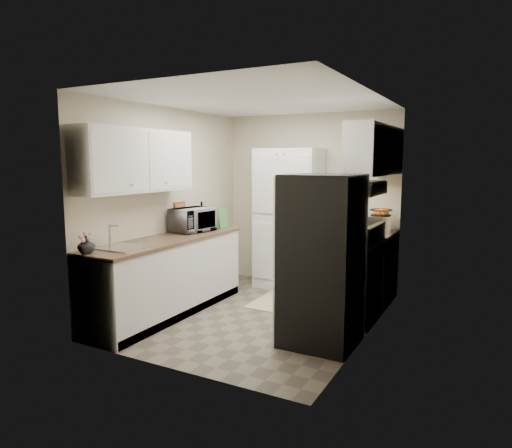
# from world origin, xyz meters

# --- Properties ---
(ground) EXTENTS (3.20, 3.20, 0.00)m
(ground) POSITION_xyz_m (0.00, 0.00, 0.00)
(ground) COLOR #665B4C
(ground) RESTS_ON ground
(room_shell) EXTENTS (2.64, 3.24, 2.52)m
(room_shell) POSITION_xyz_m (-0.02, -0.01, 1.63)
(room_shell) COLOR beige
(room_shell) RESTS_ON ground
(pantry_cabinet) EXTENTS (0.90, 0.55, 2.00)m
(pantry_cabinet) POSITION_xyz_m (-0.20, 1.32, 1.00)
(pantry_cabinet) COLOR silver
(pantry_cabinet) RESTS_ON ground
(base_cabinet_left) EXTENTS (0.60, 2.30, 0.88)m
(base_cabinet_left) POSITION_xyz_m (-0.99, -0.43, 0.44)
(base_cabinet_left) COLOR silver
(base_cabinet_left) RESTS_ON ground
(countertop_left) EXTENTS (0.63, 2.33, 0.04)m
(countertop_left) POSITION_xyz_m (-0.99, -0.43, 0.90)
(countertop_left) COLOR brown
(countertop_left) RESTS_ON base_cabinet_left
(base_cabinet_right) EXTENTS (0.60, 0.80, 0.88)m
(base_cabinet_right) POSITION_xyz_m (0.99, 1.19, 0.44)
(base_cabinet_right) COLOR silver
(base_cabinet_right) RESTS_ON ground
(countertop_right) EXTENTS (0.63, 0.83, 0.04)m
(countertop_right) POSITION_xyz_m (0.99, 1.19, 0.90)
(countertop_right) COLOR brown
(countertop_right) RESTS_ON base_cabinet_right
(electric_range) EXTENTS (0.71, 0.78, 1.13)m
(electric_range) POSITION_xyz_m (0.97, 0.39, 0.48)
(electric_range) COLOR #B7B7BC
(electric_range) RESTS_ON ground
(refrigerator) EXTENTS (0.70, 0.72, 1.70)m
(refrigerator) POSITION_xyz_m (0.94, -0.41, 0.85)
(refrigerator) COLOR #B7B7BC
(refrigerator) RESTS_ON ground
(microwave) EXTENTS (0.46, 0.61, 0.31)m
(microwave) POSITION_xyz_m (-1.02, 0.14, 1.07)
(microwave) COLOR #B5B4B9
(microwave) RESTS_ON countertop_left
(wine_bottle) EXTENTS (0.08, 0.08, 0.33)m
(wine_bottle) POSITION_xyz_m (-1.11, 0.46, 1.08)
(wine_bottle) COLOR black
(wine_bottle) RESTS_ON countertop_left
(flower_vase) EXTENTS (0.19, 0.19, 0.17)m
(flower_vase) POSITION_xyz_m (-1.11, -1.52, 1.01)
(flower_vase) COLOR white
(flower_vase) RESTS_ON countertop_left
(cutting_board) EXTENTS (0.02, 0.21, 0.26)m
(cutting_board) POSITION_xyz_m (-0.85, 0.58, 1.05)
(cutting_board) COLOR #3C813A
(cutting_board) RESTS_ON countertop_left
(toaster_oven) EXTENTS (0.37, 0.43, 0.21)m
(toaster_oven) POSITION_xyz_m (1.09, 1.26, 1.03)
(toaster_oven) COLOR #B0B1B5
(toaster_oven) RESTS_ON countertop_right
(fruit_basket) EXTENTS (0.34, 0.34, 0.12)m
(fruit_basket) POSITION_xyz_m (1.12, 1.27, 1.19)
(fruit_basket) COLOR orange
(fruit_basket) RESTS_ON toaster_oven
(kitchen_mat) EXTENTS (0.55, 0.87, 0.01)m
(kitchen_mat) POSITION_xyz_m (-0.03, 0.60, 0.01)
(kitchen_mat) COLOR #D4AE8B
(kitchen_mat) RESTS_ON ground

